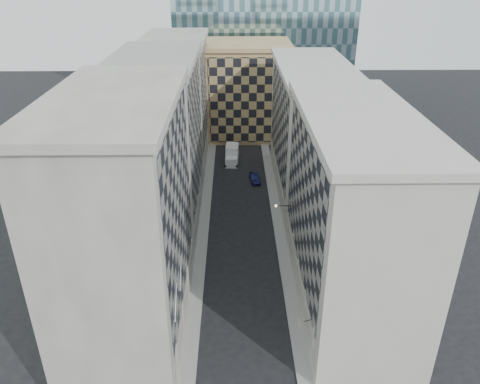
{
  "coord_description": "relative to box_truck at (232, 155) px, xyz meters",
  "views": [
    {
      "loc": [
        -1.0,
        -26.67,
        33.68
      ],
      "look_at": [
        -0.37,
        15.57,
        12.39
      ],
      "focal_mm": 35.0,
      "sensor_mm": 36.0,
      "label": 1
    }
  ],
  "objects": [
    {
      "name": "dark_car",
      "position": [
        3.79,
        -8.43,
        -0.66
      ],
      "size": [
        1.83,
        4.1,
        1.31
      ],
      "primitive_type": "imported",
      "rotation": [
        0.0,
        0.0,
        0.11
      ],
      "color": "#0E1235",
      "rests_on": "ground"
    },
    {
      "name": "tan_block",
      "position": [
        3.28,
        15.45,
        8.12
      ],
      "size": [
        16.8,
        14.8,
        18.8
      ],
      "color": "tan",
      "rests_on": "ground"
    },
    {
      "name": "bldg_left_a",
      "position": [
        -9.6,
        -41.45,
        10.51
      ],
      "size": [
        10.8,
        22.8,
        23.7
      ],
      "color": "gray",
      "rests_on": "ground"
    },
    {
      "name": "box_truck",
      "position": [
        0.0,
        0.0,
        0.0
      ],
      "size": [
        2.53,
        5.6,
        3.01
      ],
      "rotation": [
        0.0,
        0.0,
        -0.05
      ],
      "color": "white",
      "rests_on": "ground"
    },
    {
      "name": "bldg_right_a",
      "position": [
        12.15,
        -37.45,
        9.01
      ],
      "size": [
        10.8,
        26.8,
        20.7
      ],
      "color": "#B4AFA5",
      "rests_on": "ground"
    },
    {
      "name": "sidewalk_west",
      "position": [
        -3.97,
        -22.45,
        -1.24
      ],
      "size": [
        1.5,
        100.0,
        0.15
      ],
      "primitive_type": "cube",
      "color": "gray",
      "rests_on": "ground"
    },
    {
      "name": "bldg_left_c",
      "position": [
        -9.6,
        2.55,
        9.51
      ],
      "size": [
        10.8,
        22.8,
        21.7
      ],
      "color": "gray",
      "rests_on": "ground"
    },
    {
      "name": "shop_sign",
      "position": [
        6.25,
        -46.59,
        2.53
      ],
      "size": [
        1.17,
        0.6,
        0.69
      ],
      "rotation": [
        0.0,
        0.0,
        0.32
      ],
      "color": "black",
      "rests_on": "ground"
    },
    {
      "name": "flagpoles_left",
      "position": [
        -4.62,
        -46.45,
        6.69
      ],
      "size": [
        0.1,
        6.33,
        2.33
      ],
      "color": "gray",
      "rests_on": "ground"
    },
    {
      "name": "bldg_left_b",
      "position": [
        -9.6,
        -19.45,
        10.01
      ],
      "size": [
        10.8,
        22.8,
        22.7
      ],
      "color": "gray",
      "rests_on": "ground"
    },
    {
      "name": "sidewalk_east",
      "position": [
        6.53,
        -22.45,
        -1.24
      ],
      "size": [
        1.5,
        100.0,
        0.15
      ],
      "primitive_type": "cube",
      "color": "gray",
      "rests_on": "ground"
    },
    {
      "name": "bracket_lamp",
      "position": [
        5.65,
        -28.45,
        4.89
      ],
      "size": [
        1.98,
        0.36,
        0.36
      ],
      "color": "black",
      "rests_on": "ground"
    },
    {
      "name": "bldg_right_b",
      "position": [
        12.17,
        -10.45,
        8.54
      ],
      "size": [
        10.8,
        28.8,
        19.7
      ],
      "color": "#B4AFA5",
      "rests_on": "ground"
    }
  ]
}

